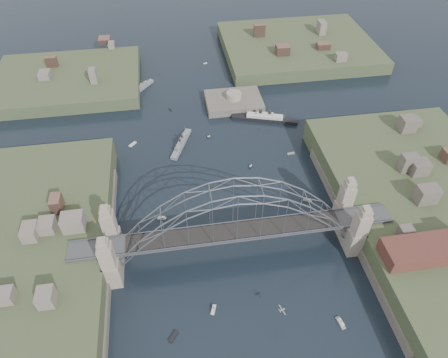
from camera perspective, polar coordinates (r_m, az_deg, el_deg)
ground at (r=110.50m, az=1.46°, el=-10.19°), size 500.00×500.00×0.00m
bridge at (r=100.77m, az=1.58°, el=-6.09°), size 84.00×13.80×24.60m
shore_west at (r=117.03m, az=-28.07°, el=-11.96°), size 50.50×90.00×12.00m
shore_east at (r=128.84m, az=27.59°, el=-5.35°), size 50.50×90.00×12.00m
headland_nw at (r=186.62m, az=-21.29°, el=12.43°), size 60.00×45.00×9.00m
headland_ne at (r=204.68m, az=10.41°, el=17.59°), size 70.00×55.00×9.50m
fort_island at (r=162.78m, az=1.38°, el=10.46°), size 22.00×16.00×9.40m
wharf_shed at (r=109.50m, az=26.59°, el=-9.08°), size 20.00×8.00×4.00m
finger_pier at (r=108.76m, az=26.21°, el=-18.28°), size 4.00×22.00×1.40m
naval_cruiser_near at (r=142.17m, az=-6.12°, el=5.06°), size 8.48×16.28×5.01m
naval_cruiser_far at (r=175.40m, az=-11.70°, el=12.64°), size 10.61×12.56×4.89m
ocean_liner at (r=154.01m, az=5.82°, el=8.62°), size 24.64×10.76×6.08m
aeroplane at (r=95.58m, az=8.23°, el=-18.02°), size 1.52×2.66×0.40m
small_boat_a at (r=118.71m, az=-8.86°, el=-5.51°), size 2.65×1.32×1.43m
small_boat_b at (r=133.27m, az=3.82°, el=1.82°), size 1.58×1.69×1.43m
small_boat_c at (r=101.09m, az=-1.52°, el=-18.10°), size 1.67×2.74×1.43m
small_boat_d at (r=140.08m, az=9.51°, el=3.61°), size 2.59×1.07×0.45m
small_boat_e at (r=145.65m, az=-12.90°, el=4.84°), size 2.90×3.02×0.45m
small_boat_f at (r=145.19m, az=-2.19°, el=6.02°), size 1.48×0.72×1.43m
small_boat_g at (r=103.21m, az=16.29°, el=-19.10°), size 1.63×3.34×1.43m
small_boat_h at (r=160.92m, az=-7.67°, el=9.82°), size 1.16×2.05×0.45m
small_boat_i at (r=124.61m, az=11.82°, el=-3.00°), size 2.79×2.06×1.43m
small_boat_j at (r=98.93m, az=-7.23°, el=-21.41°), size 2.48×2.84×0.45m
small_boat_k at (r=191.61m, az=-2.70°, el=16.14°), size 1.90×1.35×0.45m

